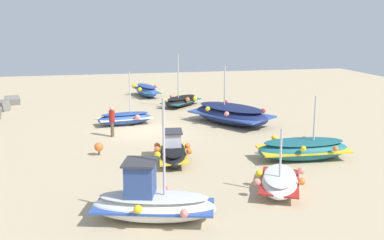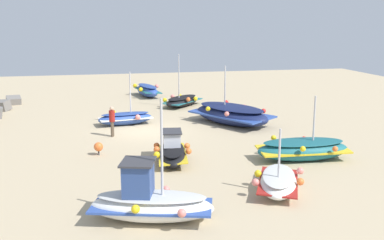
{
  "view_description": "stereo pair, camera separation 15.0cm",
  "coord_description": "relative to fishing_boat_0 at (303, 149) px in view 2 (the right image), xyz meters",
  "views": [
    {
      "loc": [
        -25.86,
        3.03,
        6.27
      ],
      "look_at": [
        -1.7,
        -2.4,
        0.9
      ],
      "focal_mm": 43.35,
      "sensor_mm": 36.0,
      "label": 1
    },
    {
      "loc": [
        -25.89,
        2.88,
        6.27
      ],
      "look_at": [
        -1.7,
        -2.4,
        0.9
      ],
      "focal_mm": 43.35,
      "sensor_mm": 36.0,
      "label": 2
    }
  ],
  "objects": [
    {
      "name": "fishing_boat_0",
      "position": [
        0.0,
        0.0,
        0.0
      ],
      "size": [
        2.08,
        4.37,
        3.0
      ],
      "rotation": [
        0.0,
        0.0,
        1.51
      ],
      "color": "#1E6670",
      "rests_on": "ground_plane"
    },
    {
      "name": "fishing_boat_1",
      "position": [
        14.39,
        2.8,
        -0.11
      ],
      "size": [
        3.67,
        3.57,
        3.86
      ],
      "rotation": [
        0.0,
        0.0,
        5.53
      ],
      "color": "black",
      "rests_on": "ground_plane"
    },
    {
      "name": "fishing_boat_5",
      "position": [
        1.09,
        5.87,
        -0.05
      ],
      "size": [
        3.51,
        1.86,
        1.37
      ],
      "rotation": [
        0.0,
        0.0,
        6.15
      ],
      "color": "black",
      "rests_on": "ground_plane"
    },
    {
      "name": "fishing_boat_7",
      "position": [
        -4.99,
        7.64,
        0.1
      ],
      "size": [
        2.66,
        4.26,
        3.98
      ],
      "rotation": [
        0.0,
        0.0,
        1.29
      ],
      "color": "white",
      "rests_on": "ground_plane"
    },
    {
      "name": "ground_plane",
      "position": [
        7.12,
        6.41,
        -0.5
      ],
      "size": [
        58.85,
        58.85,
        0.0
      ],
      "primitive_type": "plane",
      "color": "tan"
    },
    {
      "name": "mooring_buoy_0",
      "position": [
        2.75,
        9.1,
        -0.1
      ],
      "size": [
        0.43,
        0.43,
        0.62
      ],
      "color": "#3F3F42",
      "rests_on": "ground_plane"
    },
    {
      "name": "fishing_boat_3",
      "position": [
        7.84,
        1.02,
        0.12
      ],
      "size": [
        5.82,
        4.82,
        3.57
      ],
      "rotation": [
        0.0,
        0.0,
        3.7
      ],
      "color": "navy",
      "rests_on": "ground_plane"
    },
    {
      "name": "fishing_boat_2",
      "position": [
        -3.43,
        2.63,
        -0.14
      ],
      "size": [
        3.52,
        2.61,
        2.48
      ],
      "rotation": [
        0.0,
        0.0,
        5.85
      ],
      "color": "white",
      "rests_on": "ground_plane"
    },
    {
      "name": "person_walking",
      "position": [
        6.25,
        8.28,
        0.46
      ],
      "size": [
        0.32,
        0.32,
        1.67
      ],
      "rotation": [
        0.0,
        0.0,
        4.39
      ],
      "color": "brown",
      "rests_on": "ground_plane"
    },
    {
      "name": "fishing_boat_6",
      "position": [
        19.42,
        4.76,
        0.02
      ],
      "size": [
        4.04,
        2.16,
        1.05
      ],
      "rotation": [
        0.0,
        0.0,
        0.17
      ],
      "color": "#2D4C9E",
      "rests_on": "ground_plane"
    },
    {
      "name": "fishing_boat_4",
      "position": [
        9.05,
        7.36,
        -0.09
      ],
      "size": [
        1.78,
        3.47,
        3.23
      ],
      "rotation": [
        0.0,
        0.0,
        1.73
      ],
      "color": "#2D4C9E",
      "rests_on": "ground_plane"
    }
  ]
}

